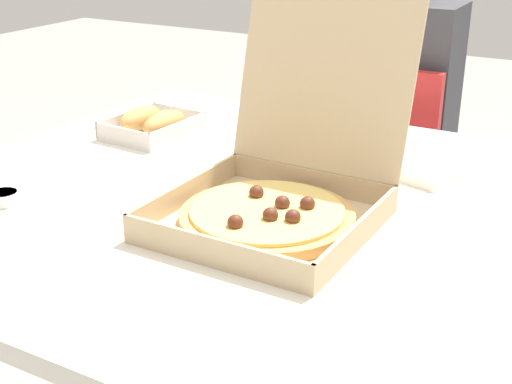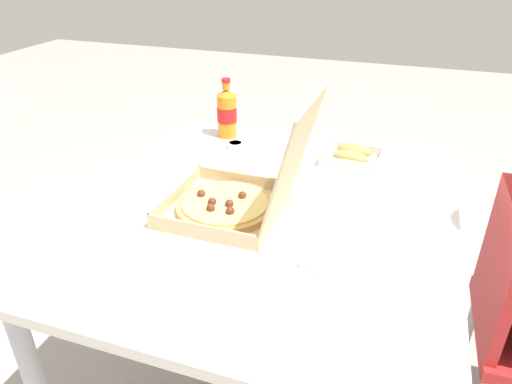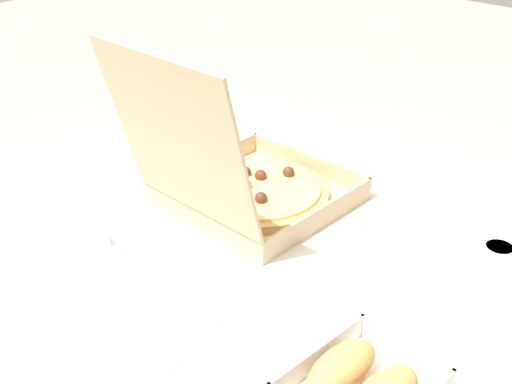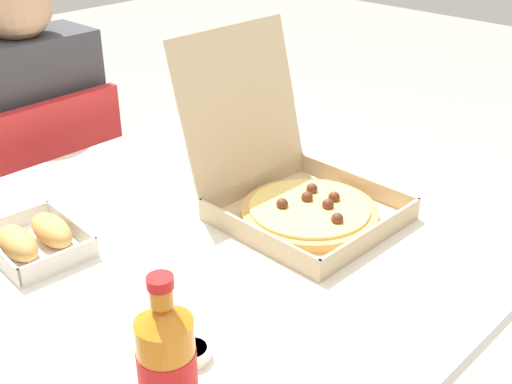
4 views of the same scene
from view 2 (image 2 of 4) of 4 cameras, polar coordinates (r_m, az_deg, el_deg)
The scene contains 8 objects.
ground_plane at distance 1.82m, azimuth 0.99°, elevation -21.99°, with size 10.00×10.00×0.00m, color gray.
dining_table at distance 1.38m, azimuth 1.22°, elevation -4.39°, with size 1.17×1.04×0.73m.
pizza_box_open at distance 1.28m, azimuth -2.41°, elevation -0.74°, with size 0.32×0.39×0.35m.
bread_side_box at distance 1.62m, azimuth 11.63°, elevation 4.36°, with size 0.16×0.20×0.06m.
cola_bottle at distance 1.79m, azimuth -3.57°, elevation 9.63°, with size 0.07×0.07×0.22m.
paper_menu at distance 1.33m, azimuth 12.80°, elevation -2.51°, with size 0.21×0.15×0.00m, color white.
napkin_pile at distance 1.12m, azimuth 9.19°, elevation -8.42°, with size 0.11×0.11×0.02m, color white.
dipping_sauce_cup at distance 1.71m, azimuth -2.54°, elevation 5.78°, with size 0.06×0.06×0.02m.
Camera 2 is at (1.10, 0.35, 1.41)m, focal length 32.83 mm.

